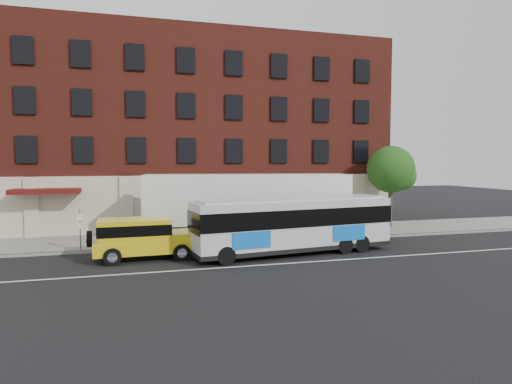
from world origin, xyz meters
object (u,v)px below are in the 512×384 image
object	(u,v)px
sign_pole	(80,227)
street_tree	(391,171)
city_bus	(294,223)
yellow_suv	(141,236)
shipping_container	(247,208)

from	to	relation	value
sign_pole	street_tree	world-z (taller)	street_tree
sign_pole	city_bus	xyz separation A→B (m)	(11.51, -3.54, 0.29)
street_tree	yellow_suv	size ratio (longest dim) A/B	1.09
sign_pole	city_bus	distance (m)	12.05
sign_pole	city_bus	size ratio (longest dim) A/B	0.21
sign_pole	shipping_container	world-z (taller)	shipping_container
sign_pole	street_tree	xyz separation A→B (m)	(22.04, 3.34, 2.96)
street_tree	yellow_suv	world-z (taller)	street_tree
sign_pole	shipping_container	bearing A→B (deg)	5.26
city_bus	yellow_suv	size ratio (longest dim) A/B	2.06
sign_pole	street_tree	size ratio (longest dim) A/B	0.40
street_tree	yellow_suv	distance (m)	19.95
sign_pole	yellow_suv	world-z (taller)	sign_pole
yellow_suv	shipping_container	bearing A→B (deg)	27.51
city_bus	shipping_container	distance (m)	4.73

